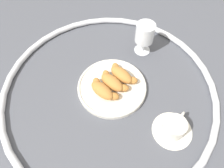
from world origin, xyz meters
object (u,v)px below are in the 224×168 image
pastry_plate (112,87)px  coffee_cup_near (174,128)px  croissant_large (103,90)px  croissant_small (113,82)px  juice_glass_left (145,34)px  croissant_extra (122,74)px

pastry_plate → coffee_cup_near: coffee_cup_near is taller
croissant_large → croissant_small: (0.02, 0.05, 0.00)m
juice_glass_left → croissant_small: bearing=-103.9°
pastry_plate → coffee_cup_near: 0.27m
croissant_large → croissant_extra: (0.04, 0.09, 0.00)m
croissant_large → croissant_small: 0.05m
croissant_small → coffee_cup_near: (0.25, -0.10, -0.01)m
croissant_small → croissant_extra: 0.05m
croissant_small → croissant_extra: size_ratio=1.01×
croissant_small → juice_glass_left: (0.06, 0.23, 0.05)m
croissant_extra → coffee_cup_near: size_ratio=0.91×
coffee_cup_near → juice_glass_left: (-0.19, 0.32, 0.07)m
croissant_extra → juice_glass_left: (0.03, 0.18, 0.05)m
croissant_small → croissant_extra: same height
croissant_extra → coffee_cup_near: (0.23, -0.14, -0.01)m
pastry_plate → croissant_small: size_ratio=2.08×
pastry_plate → croissant_small: (0.00, 0.00, 0.03)m
coffee_cup_near → pastry_plate: bearing=159.6°
pastry_plate → croissant_extra: size_ratio=2.11×
pastry_plate → coffee_cup_near: bearing=-20.4°
pastry_plate → croissant_extra: (0.02, 0.05, 0.03)m
croissant_small → croissant_extra: bearing=64.1°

